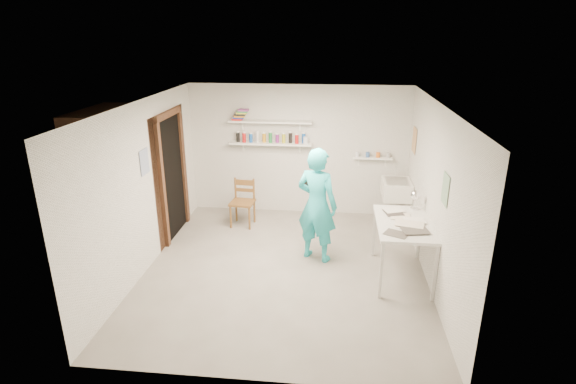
# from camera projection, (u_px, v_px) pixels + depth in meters

# --- Properties ---
(floor) EXTENTS (4.00, 4.50, 0.02)m
(floor) POSITION_uv_depth(u_px,v_px,m) (285.00, 269.00, 6.57)
(floor) COLOR slate
(floor) RESTS_ON ground
(ceiling) EXTENTS (4.00, 4.50, 0.02)m
(ceiling) POSITION_uv_depth(u_px,v_px,m) (285.00, 103.00, 5.75)
(ceiling) COLOR silver
(ceiling) RESTS_ON wall_back
(wall_back) EXTENTS (4.00, 0.02, 2.40)m
(wall_back) POSITION_uv_depth(u_px,v_px,m) (298.00, 150.00, 8.28)
(wall_back) COLOR silver
(wall_back) RESTS_ON ground
(wall_front) EXTENTS (4.00, 0.02, 2.40)m
(wall_front) POSITION_uv_depth(u_px,v_px,m) (257.00, 276.00, 4.05)
(wall_front) COLOR silver
(wall_front) RESTS_ON ground
(wall_left) EXTENTS (0.02, 4.50, 2.40)m
(wall_left) POSITION_uv_depth(u_px,v_px,m) (144.00, 187.00, 6.36)
(wall_left) COLOR silver
(wall_left) RESTS_ON ground
(wall_right) EXTENTS (0.02, 4.50, 2.40)m
(wall_right) POSITION_uv_depth(u_px,v_px,m) (435.00, 197.00, 5.97)
(wall_right) COLOR silver
(wall_right) RESTS_ON ground
(doorway_recess) EXTENTS (0.02, 0.90, 2.00)m
(doorway_recess) POSITION_uv_depth(u_px,v_px,m) (172.00, 177.00, 7.41)
(doorway_recess) COLOR black
(doorway_recess) RESTS_ON wall_left
(corridor_box) EXTENTS (1.40, 1.50, 2.10)m
(corridor_box) POSITION_uv_depth(u_px,v_px,m) (131.00, 173.00, 7.46)
(corridor_box) COLOR brown
(corridor_box) RESTS_ON ground
(door_lintel) EXTENTS (0.06, 1.05, 0.10)m
(door_lintel) POSITION_uv_depth(u_px,v_px,m) (168.00, 114.00, 7.05)
(door_lintel) COLOR brown
(door_lintel) RESTS_ON wall_left
(door_jamb_near) EXTENTS (0.06, 0.10, 2.00)m
(door_jamb_near) POSITION_uv_depth(u_px,v_px,m) (162.00, 187.00, 6.94)
(door_jamb_near) COLOR brown
(door_jamb_near) RESTS_ON ground
(door_jamb_far) EXTENTS (0.06, 0.10, 2.00)m
(door_jamb_far) POSITION_uv_depth(u_px,v_px,m) (183.00, 169.00, 7.87)
(door_jamb_far) COLOR brown
(door_jamb_far) RESTS_ON ground
(shelf_lower) EXTENTS (1.50, 0.22, 0.03)m
(shelf_lower) POSITION_uv_depth(u_px,v_px,m) (271.00, 143.00, 8.15)
(shelf_lower) COLOR white
(shelf_lower) RESTS_ON wall_back
(shelf_upper) EXTENTS (1.50, 0.22, 0.03)m
(shelf_upper) POSITION_uv_depth(u_px,v_px,m) (270.00, 122.00, 8.02)
(shelf_upper) COLOR white
(shelf_upper) RESTS_ON wall_back
(ledge_shelf) EXTENTS (0.70, 0.14, 0.03)m
(ledge_shelf) POSITION_uv_depth(u_px,v_px,m) (373.00, 158.00, 8.09)
(ledge_shelf) COLOR white
(ledge_shelf) RESTS_ON wall_back
(poster_left) EXTENTS (0.01, 0.28, 0.36)m
(poster_left) POSITION_uv_depth(u_px,v_px,m) (144.00, 162.00, 6.29)
(poster_left) COLOR #334C7F
(poster_left) RESTS_ON wall_left
(poster_right_a) EXTENTS (0.01, 0.34, 0.42)m
(poster_right_a) POSITION_uv_depth(u_px,v_px,m) (414.00, 140.00, 7.53)
(poster_right_a) COLOR #995933
(poster_right_a) RESTS_ON wall_right
(poster_right_b) EXTENTS (0.01, 0.30, 0.38)m
(poster_right_b) POSITION_uv_depth(u_px,v_px,m) (445.00, 189.00, 5.35)
(poster_right_b) COLOR #3F724C
(poster_right_b) RESTS_ON wall_right
(belfast_sink) EXTENTS (0.48, 0.60, 0.30)m
(belfast_sink) POSITION_uv_depth(u_px,v_px,m) (396.00, 189.00, 7.75)
(belfast_sink) COLOR white
(belfast_sink) RESTS_ON wall_right
(man) EXTENTS (0.75, 0.64, 1.73)m
(man) POSITION_uv_depth(u_px,v_px,m) (317.00, 205.00, 6.59)
(man) COLOR #29C2CD
(man) RESTS_ON ground
(wall_clock) EXTENTS (0.30, 0.16, 0.31)m
(wall_clock) POSITION_uv_depth(u_px,v_px,m) (312.00, 182.00, 6.69)
(wall_clock) COLOR beige
(wall_clock) RESTS_ON man
(wooden_chair) EXTENTS (0.44, 0.42, 0.86)m
(wooden_chair) POSITION_uv_depth(u_px,v_px,m) (242.00, 203.00, 7.90)
(wooden_chair) COLOR brown
(wooden_chair) RESTS_ON ground
(work_table) EXTENTS (0.75, 1.25, 0.83)m
(work_table) POSITION_uv_depth(u_px,v_px,m) (402.00, 250.00, 6.23)
(work_table) COLOR silver
(work_table) RESTS_ON ground
(desk_lamp) EXTENTS (0.16, 0.16, 0.16)m
(desk_lamp) POSITION_uv_depth(u_px,v_px,m) (416.00, 195.00, 6.46)
(desk_lamp) COLOR silver
(desk_lamp) RESTS_ON work_table
(spray_cans) EXTENTS (1.34, 0.06, 0.17)m
(spray_cans) POSITION_uv_depth(u_px,v_px,m) (271.00, 138.00, 8.12)
(spray_cans) COLOR black
(spray_cans) RESTS_ON shelf_lower
(book_stack) EXTENTS (0.30, 0.14, 0.20)m
(book_stack) POSITION_uv_depth(u_px,v_px,m) (240.00, 115.00, 8.03)
(book_stack) COLOR red
(book_stack) RESTS_ON shelf_upper
(ledge_pots) EXTENTS (0.48, 0.07, 0.09)m
(ledge_pots) POSITION_uv_depth(u_px,v_px,m) (373.00, 155.00, 8.07)
(ledge_pots) COLOR silver
(ledge_pots) RESTS_ON ledge_shelf
(papers) EXTENTS (0.30, 0.22, 0.03)m
(papers) POSITION_uv_depth(u_px,v_px,m) (405.00, 221.00, 6.08)
(papers) COLOR silver
(papers) RESTS_ON work_table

